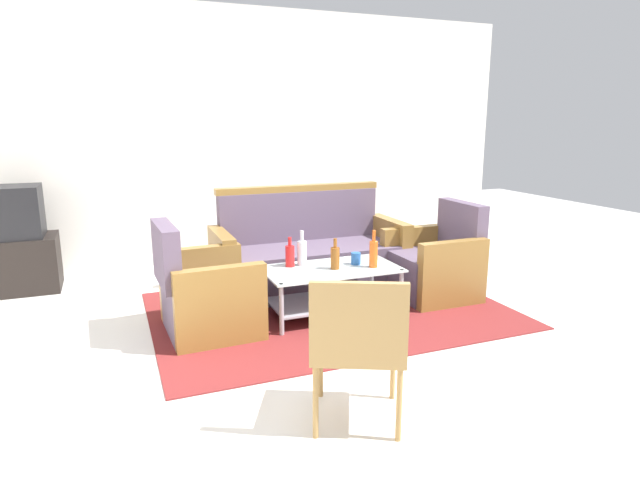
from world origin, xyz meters
TOP-DOWN VIEW (x-y plane):
  - ground_plane at (0.00, 0.00)m, footprint 14.00×14.00m
  - wall_back at (0.00, 3.06)m, footprint 6.52×0.12m
  - rug at (0.12, 0.96)m, footprint 2.92×2.07m
  - couch at (0.18, 1.60)m, footprint 1.80×0.75m
  - armchair_left at (-0.93, 0.90)m, footprint 0.73×0.79m
  - armchair_right at (1.17, 0.98)m, footprint 0.70×0.76m
  - coffee_table at (0.09, 0.85)m, footprint 1.10×0.60m
  - bottle_orange at (0.42, 0.75)m, footprint 0.07×0.07m
  - bottle_clear at (-0.10, 1.02)m, footprint 0.08×0.08m
  - bottle_brown at (0.11, 0.82)m, footprint 0.07×0.07m
  - bottle_red at (-0.21, 1.02)m, footprint 0.07×0.07m
  - cup at (0.32, 0.88)m, footprint 0.08×0.08m
  - tv_stand at (-2.44, 2.55)m, footprint 0.80×0.50m
  - television at (-2.44, 2.55)m, footprint 0.60×0.45m
  - wicker_chair at (-0.42, -0.71)m, footprint 0.64×0.64m

SIDE VIEW (x-z plane):
  - ground_plane at x=0.00m, z-range 0.00..0.00m
  - rug at x=0.12m, z-range 0.00..0.01m
  - tv_stand at x=-2.44m, z-range 0.00..0.52m
  - coffee_table at x=0.09m, z-range 0.07..0.47m
  - armchair_left at x=-0.93m, z-range -0.14..0.71m
  - armchair_right at x=1.17m, z-range -0.14..0.71m
  - couch at x=0.18m, z-range -0.16..0.80m
  - cup at x=0.32m, z-range 0.41..0.51m
  - wicker_chair at x=-0.42m, z-range 0.07..0.91m
  - bottle_red at x=-0.21m, z-range 0.38..0.63m
  - bottle_brown at x=0.11m, z-range 0.38..0.63m
  - bottle_clear at x=-0.10m, z-range 0.37..0.67m
  - bottle_orange at x=0.42m, z-range 0.37..0.68m
  - television at x=-2.44m, z-range 0.52..1.00m
  - wall_back at x=0.00m, z-range 0.00..2.80m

